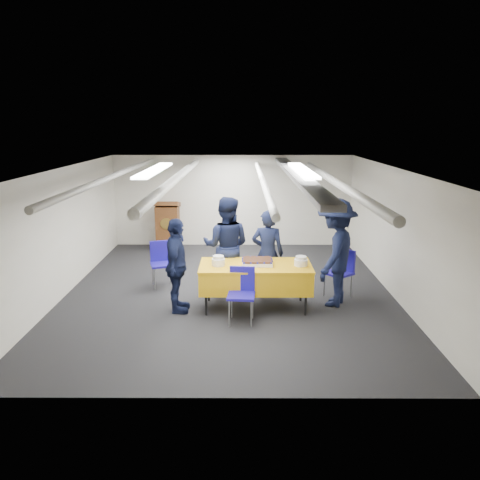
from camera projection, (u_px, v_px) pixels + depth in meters
name	position (u px, v px, depth m)	size (l,w,h in m)	color
ground	(229.00, 292.00, 8.77)	(7.00, 7.00, 0.00)	black
room_shell	(234.00, 193.00, 8.73)	(6.00, 7.00, 2.30)	silver
serving_table	(255.00, 277.00, 7.88)	(1.87, 0.89, 0.77)	black
sheet_cake	(257.00, 262.00, 7.84)	(0.52, 0.40, 0.09)	white
plate_stack_left	(218.00, 261.00, 7.76)	(0.22, 0.22, 0.17)	white
plate_stack_right	(301.00, 261.00, 7.76)	(0.22, 0.22, 0.16)	white
podium	(168.00, 225.00, 11.58)	(0.62, 0.53, 1.25)	brown
chair_near	(242.00, 289.00, 7.38)	(0.45, 0.45, 0.87)	gray
chair_right	(342.00, 268.00, 8.44)	(0.59, 0.59, 0.87)	gray
chair_left	(161.00, 259.00, 8.99)	(0.52, 0.52, 0.87)	gray
sailor_a	(268.00, 253.00, 8.40)	(0.58, 0.38, 1.59)	black
sailor_b	(226.00, 246.00, 8.49)	(0.88, 0.68, 1.81)	black
sailor_c	(177.00, 266.00, 7.68)	(0.93, 0.39, 1.59)	black
sailor_d	(335.00, 253.00, 7.96)	(1.20, 0.69, 1.85)	black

